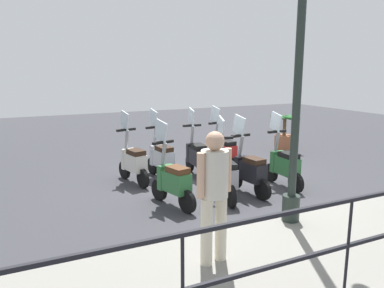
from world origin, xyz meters
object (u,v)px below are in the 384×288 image
at_px(scooter_near_0, 284,164).
at_px(scooter_far_2, 161,158).
at_px(lamp_post_near, 297,99).
at_px(potted_palm, 284,135).
at_px(scooter_far_0, 223,151).
at_px(scooter_near_1, 249,170).
at_px(scooter_far_3, 133,161).
at_px(scooter_far_1, 196,155).
at_px(scooter_near_3, 173,181).
at_px(pedestrian_distant, 214,188).
at_px(scooter_near_2, 225,175).

xyz_separation_m(scooter_near_0, scooter_far_2, (1.65, 2.07, 0.00)).
relative_size(lamp_post_near, potted_palm, 3.95).
xyz_separation_m(potted_palm, scooter_far_2, (-1.22, 4.41, 0.04)).
height_order(scooter_near_0, scooter_far_0, same).
relative_size(scooter_near_1, scooter_far_3, 1.00).
distance_m(scooter_near_1, scooter_far_3, 2.47).
distance_m(scooter_far_0, scooter_far_2, 1.58).
bearing_deg(scooter_far_3, scooter_near_0, -131.62).
relative_size(scooter_near_1, scooter_far_1, 1.00).
bearing_deg(scooter_near_3, scooter_far_0, -64.41).
xyz_separation_m(pedestrian_distant, scooter_near_2, (2.17, -1.43, -0.60)).
height_order(scooter_near_0, scooter_far_2, same).
relative_size(scooter_near_2, scooter_far_0, 1.00).
bearing_deg(scooter_near_0, scooter_near_2, 96.78).
xyz_separation_m(lamp_post_near, pedestrian_distant, (-0.59, 1.66, -0.92)).
bearing_deg(scooter_near_3, scooter_far_3, -6.49).
distance_m(scooter_near_0, scooter_far_1, 1.98).
height_order(lamp_post_near, potted_palm, lamp_post_near).
height_order(potted_palm, scooter_near_2, scooter_near_2).
height_order(potted_palm, scooter_far_3, scooter_far_3).
height_order(potted_palm, scooter_far_0, scooter_far_0).
bearing_deg(scooter_near_2, scooter_near_0, -70.27).
distance_m(lamp_post_near, pedestrian_distant, 1.99).
distance_m(scooter_near_0, scooter_near_1, 0.90).
xyz_separation_m(scooter_near_3, scooter_far_0, (1.69, -2.00, 0.00)).
distance_m(scooter_near_1, scooter_near_3, 1.60).
relative_size(scooter_near_0, scooter_near_3, 1.00).
xyz_separation_m(lamp_post_near, scooter_near_0, (1.72, -1.25, -1.52)).
height_order(scooter_near_0, scooter_near_2, same).
distance_m(scooter_near_3, scooter_far_2, 1.76).
distance_m(scooter_far_1, scooter_far_3, 1.47).
height_order(pedestrian_distant, scooter_near_2, pedestrian_distant).
distance_m(pedestrian_distant, scooter_near_1, 3.07).
bearing_deg(potted_palm, scooter_near_3, 121.21).
relative_size(potted_palm, scooter_far_0, 0.69).
bearing_deg(lamp_post_near, scooter_near_3, 36.77).
distance_m(scooter_near_0, scooter_near_2, 1.49).
bearing_deg(pedestrian_distant, scooter_near_2, 135.75).
relative_size(lamp_post_near, scooter_far_0, 2.72).
bearing_deg(scooter_far_1, scooter_far_3, 92.69).
distance_m(scooter_near_0, scooter_near_3, 2.50).
bearing_deg(scooter_far_3, scooter_far_1, -103.80).
relative_size(scooter_near_0, scooter_far_3, 1.00).
distance_m(pedestrian_distant, scooter_far_3, 3.95).
height_order(scooter_far_0, scooter_far_2, same).
bearing_deg(scooter_far_1, scooter_far_2, 86.26).
bearing_deg(scooter_far_2, scooter_near_0, -136.16).
bearing_deg(scooter_near_3, lamp_post_near, -157.86).
relative_size(lamp_post_near, scooter_near_2, 2.72).
bearing_deg(scooter_far_2, scooter_far_3, 87.99).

